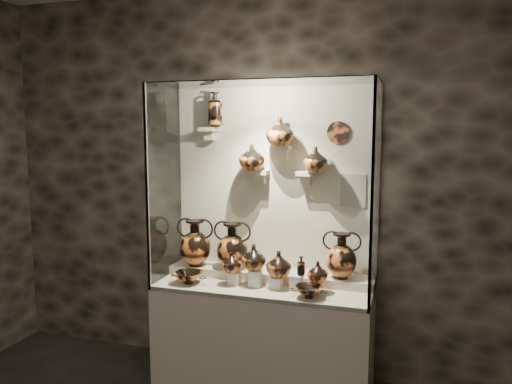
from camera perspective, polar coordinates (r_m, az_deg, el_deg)
wall_back at (r=4.14m, az=2.11°, el=0.94°), size 5.00×0.02×3.20m
plinth at (r=4.15m, az=0.81°, el=-16.25°), size 1.70×0.60×0.80m
front_tier at (r=4.00m, az=0.82°, el=-10.79°), size 1.68×0.58×0.03m
rear_tier at (r=4.15m, az=1.52°, el=-9.62°), size 1.70×0.25×0.10m
back_panel at (r=4.13m, az=2.09°, el=0.94°), size 1.70×0.03×1.60m
glass_front at (r=3.55m, az=-0.53°, el=-0.10°), size 1.70×0.01×1.60m
glass_left at (r=4.15m, az=-10.42°, el=0.85°), size 0.01×0.60×1.60m
glass_right at (r=3.68m, az=13.56°, el=-0.04°), size 0.01×0.60×1.60m
glass_top at (r=3.82m, az=0.86°, el=12.39°), size 1.70×0.60×0.01m
frame_post_left at (r=3.90m, az=-12.33°, el=0.39°), size 0.02×0.02×1.60m
frame_post_right at (r=3.39m, az=13.11°, el=-0.63°), size 0.02×0.02×1.60m
pedestal_a at (r=4.00m, az=-2.45°, el=-9.82°), size 0.09×0.09×0.10m
pedestal_b at (r=3.95m, az=-0.10°, el=-9.83°), size 0.09×0.09×0.13m
pedestal_c at (r=3.91m, az=2.32°, el=-10.33°), size 0.09×0.09×0.09m
pedestal_d at (r=3.86m, az=4.65°, el=-10.31°), size 0.09×0.09×0.12m
pedestal_e at (r=3.84m, az=6.72°, el=-10.74°), size 0.09×0.09×0.08m
bracket_ul at (r=4.22m, az=-5.43°, el=7.16°), size 0.14×0.12×0.04m
bracket_ca at (r=4.08m, az=0.46°, el=2.27°), size 0.14×0.12×0.04m
bracket_cb at (r=4.01m, az=3.21°, el=5.04°), size 0.10×0.12×0.04m
bracket_cc at (r=3.98m, az=5.70°, el=2.12°), size 0.14×0.12×0.04m
amphora_left at (r=4.26m, az=-6.96°, el=-5.77°), size 0.39×0.39×0.40m
amphora_mid at (r=4.14m, az=-2.72°, el=-6.16°), size 0.34×0.34×0.39m
amphora_right at (r=3.95m, az=9.75°, el=-7.16°), size 0.35×0.35×0.36m
jug_a at (r=3.96m, az=-2.82°, el=-7.99°), size 0.19×0.19×0.17m
jug_b at (r=3.92m, az=-0.26°, el=-7.45°), size 0.21×0.21×0.20m
jug_c at (r=3.87m, az=2.62°, el=-8.22°), size 0.23×0.23×0.20m
jug_e at (r=3.80m, az=7.07°, el=-9.05°), size 0.19×0.19×0.16m
lekythos_small at (r=3.82m, az=5.19°, el=-8.27°), size 0.08×0.08×0.17m
kylix_left at (r=4.06m, az=-7.69°, el=-9.53°), size 0.36×0.34×0.12m
kylix_right at (r=3.72m, az=6.06°, el=-11.14°), size 0.27×0.24×0.10m
lekythos_tall at (r=4.17m, az=-4.67°, el=9.63°), size 0.17×0.17×0.32m
ovoid_vase_a at (r=4.03m, az=-0.49°, el=4.02°), size 0.23×0.23×0.22m
ovoid_vase_b at (r=3.95m, az=2.75°, el=6.93°), size 0.29×0.29×0.23m
ovoid_vase_c at (r=3.91m, az=6.80°, el=3.74°), size 0.21×0.21×0.20m
wall_plate at (r=3.97m, az=9.37°, el=6.72°), size 0.18×0.02×0.18m
info_placard at (r=3.99m, az=11.05°, el=0.17°), size 0.20×0.01×0.26m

